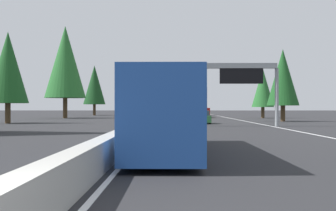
{
  "coord_description": "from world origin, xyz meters",
  "views": [
    {
      "loc": [
        -4.17,
        -1.87,
        1.88
      ],
      "look_at": [
        62.07,
        -1.2,
        2.12
      ],
      "focal_mm": 43.82,
      "sensor_mm": 36.0,
      "label": 1
    }
  ],
  "objects_px": {
    "minivan_mid_center": "(205,111)",
    "conifer_left_far": "(94,85)",
    "sign_gantry_overhead": "(215,76)",
    "conifer_left_mid": "(65,62)",
    "sedan_distant_b": "(170,117)",
    "conifer_right_mid": "(263,88)",
    "oncoming_near": "(139,115)",
    "conifer_right_near": "(283,77)",
    "conifer_left_near": "(8,68)",
    "bus_far_center": "(165,111)",
    "pickup_far_left": "(171,111)",
    "box_truck_distant_a": "(192,108)",
    "sedan_far_right": "(202,118)"
  },
  "relations": [
    {
      "from": "conifer_left_mid",
      "to": "conifer_left_far",
      "type": "relative_size",
      "value": 1.37
    },
    {
      "from": "conifer_right_mid",
      "to": "conifer_left_far",
      "type": "relative_size",
      "value": 0.75
    },
    {
      "from": "minivan_mid_center",
      "to": "conifer_right_near",
      "type": "height_order",
      "value": "conifer_right_near"
    },
    {
      "from": "sign_gantry_overhead",
      "to": "sedan_distant_b",
      "type": "bearing_deg",
      "value": 32.11
    },
    {
      "from": "sedan_far_right",
      "to": "conifer_left_mid",
      "type": "xyz_separation_m",
      "value": [
        22.19,
        21.35,
        8.77
      ]
    },
    {
      "from": "box_truck_distant_a",
      "to": "conifer_right_near",
      "type": "height_order",
      "value": "conifer_right_near"
    },
    {
      "from": "pickup_far_left",
      "to": "conifer_right_near",
      "type": "xyz_separation_m",
      "value": [
        -37.01,
        -14.68,
        4.81
      ]
    },
    {
      "from": "sign_gantry_overhead",
      "to": "sedan_distant_b",
      "type": "xyz_separation_m",
      "value": [
        7.09,
        4.45,
        -4.2
      ]
    },
    {
      "from": "box_truck_distant_a",
      "to": "oncoming_near",
      "type": "xyz_separation_m",
      "value": [
        -13.46,
        8.56,
        -0.93
      ]
    },
    {
      "from": "conifer_left_mid",
      "to": "conifer_left_near",
      "type": "bearing_deg",
      "value": 177.58
    },
    {
      "from": "box_truck_distant_a",
      "to": "conifer_left_mid",
      "type": "bearing_deg",
      "value": 102.96
    },
    {
      "from": "sedan_far_right",
      "to": "pickup_far_left",
      "type": "distance_m",
      "value": 44.12
    },
    {
      "from": "conifer_right_mid",
      "to": "conifer_left_mid",
      "type": "distance_m",
      "value": 33.66
    },
    {
      "from": "sign_gantry_overhead",
      "to": "conifer_left_mid",
      "type": "bearing_deg",
      "value": 37.49
    },
    {
      "from": "conifer_left_near",
      "to": "box_truck_distant_a",
      "type": "bearing_deg",
      "value": -40.16
    },
    {
      "from": "sign_gantry_overhead",
      "to": "conifer_left_far",
      "type": "relative_size",
      "value": 1.12
    },
    {
      "from": "bus_far_center",
      "to": "box_truck_distant_a",
      "type": "height_order",
      "value": "bus_far_center"
    },
    {
      "from": "oncoming_near",
      "to": "sedan_distant_b",
      "type": "bearing_deg",
      "value": 19.23
    },
    {
      "from": "conifer_left_far",
      "to": "sedan_distant_b",
      "type": "bearing_deg",
      "value": -159.19
    },
    {
      "from": "sedan_far_right",
      "to": "sedan_distant_b",
      "type": "distance_m",
      "value": 3.66
    },
    {
      "from": "conifer_right_near",
      "to": "oncoming_near",
      "type": "bearing_deg",
      "value": 70.79
    },
    {
      "from": "minivan_mid_center",
      "to": "oncoming_near",
      "type": "distance_m",
      "value": 31.9
    },
    {
      "from": "minivan_mid_center",
      "to": "oncoming_near",
      "type": "bearing_deg",
      "value": 157.84
    },
    {
      "from": "sign_gantry_overhead",
      "to": "conifer_left_far",
      "type": "height_order",
      "value": "conifer_left_far"
    },
    {
      "from": "sign_gantry_overhead",
      "to": "oncoming_near",
      "type": "height_order",
      "value": "sign_gantry_overhead"
    },
    {
      "from": "sign_gantry_overhead",
      "to": "conifer_left_near",
      "type": "relative_size",
      "value": 1.2
    },
    {
      "from": "conifer_right_mid",
      "to": "conifer_left_mid",
      "type": "bearing_deg",
      "value": 91.58
    },
    {
      "from": "pickup_far_left",
      "to": "sign_gantry_overhead",
      "type": "bearing_deg",
      "value": -175.0
    },
    {
      "from": "sedan_distant_b",
      "to": "conifer_left_near",
      "type": "distance_m",
      "value": 19.49
    },
    {
      "from": "pickup_far_left",
      "to": "conifer_left_near",
      "type": "bearing_deg",
      "value": 156.81
    },
    {
      "from": "conifer_right_mid",
      "to": "box_truck_distant_a",
      "type": "bearing_deg",
      "value": 70.94
    },
    {
      "from": "conifer_right_near",
      "to": "conifer_left_far",
      "type": "height_order",
      "value": "conifer_left_far"
    },
    {
      "from": "oncoming_near",
      "to": "conifer_left_far",
      "type": "height_order",
      "value": "conifer_left_far"
    },
    {
      "from": "oncoming_near",
      "to": "conifer_left_mid",
      "type": "xyz_separation_m",
      "value": [
        8.49,
        13.06,
        8.77
      ]
    },
    {
      "from": "sign_gantry_overhead",
      "to": "conifer_right_mid",
      "type": "distance_m",
      "value": 31.85
    },
    {
      "from": "conifer_right_near",
      "to": "conifer_left_far",
      "type": "bearing_deg",
      "value": 39.4
    },
    {
      "from": "bus_far_center",
      "to": "sedan_far_right",
      "type": "xyz_separation_m",
      "value": [
        29.62,
        -3.67,
        -1.03
      ]
    },
    {
      "from": "minivan_mid_center",
      "to": "conifer_left_far",
      "type": "relative_size",
      "value": 0.44
    },
    {
      "from": "conifer_right_mid",
      "to": "conifer_left_far",
      "type": "xyz_separation_m",
      "value": [
        22.83,
        32.97,
        1.73
      ]
    },
    {
      "from": "conifer_right_mid",
      "to": "conifer_left_far",
      "type": "height_order",
      "value": "conifer_left_far"
    },
    {
      "from": "sign_gantry_overhead",
      "to": "conifer_left_mid",
      "type": "xyz_separation_m",
      "value": [
        28.89,
        22.16,
        4.57
      ]
    },
    {
      "from": "bus_far_center",
      "to": "conifer_left_near",
      "type": "relative_size",
      "value": 1.09
    },
    {
      "from": "oncoming_near",
      "to": "conifer_left_near",
      "type": "relative_size",
      "value": 0.42
    },
    {
      "from": "pickup_far_left",
      "to": "conifer_left_mid",
      "type": "distance_m",
      "value": 29.35
    },
    {
      "from": "conifer_left_near",
      "to": "conifer_left_far",
      "type": "distance_m",
      "value": 45.51
    },
    {
      "from": "conifer_left_near",
      "to": "conifer_left_far",
      "type": "relative_size",
      "value": 0.93
    },
    {
      "from": "oncoming_near",
      "to": "conifer_right_mid",
      "type": "xyz_separation_m",
      "value": [
        9.41,
        -20.31,
        4.47
      ]
    },
    {
      "from": "pickup_far_left",
      "to": "box_truck_distant_a",
      "type": "bearing_deg",
      "value": -166.92
    },
    {
      "from": "minivan_mid_center",
      "to": "conifer_right_mid",
      "type": "height_order",
      "value": "conifer_right_mid"
    },
    {
      "from": "oncoming_near",
      "to": "conifer_left_mid",
      "type": "distance_m",
      "value": 17.88
    }
  ]
}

